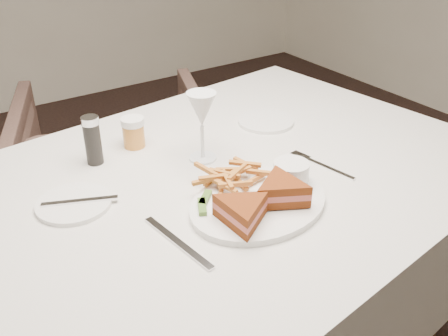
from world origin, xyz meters
The scene contains 3 objects.
table centered at (0.07, -0.06, 0.38)m, with size 1.42×0.94×0.75m, color silver.
chair_far centered at (0.13, 0.74, 0.37)m, with size 0.71×0.67×0.73m, color #4E3830.
table_setting centered at (0.07, -0.12, 0.79)m, with size 0.76×0.58×0.18m.
Camera 1 is at (-0.47, -0.91, 1.35)m, focal length 40.00 mm.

